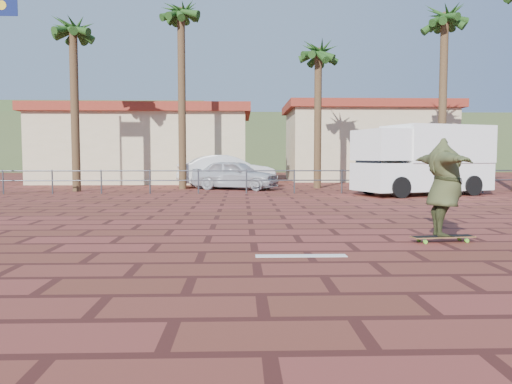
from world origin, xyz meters
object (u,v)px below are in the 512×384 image
campervan (423,159)px  car_white (227,171)px  car_silver (235,175)px  longboard (443,237)px  skateboarder (444,187)px

campervan → car_white: 9.72m
car_white → campervan: bearing=-138.0°
car_silver → car_white: 1.94m
car_silver → car_white: size_ratio=0.83×
longboard → car_silver: 15.18m
longboard → car_white: size_ratio=0.24×
skateboarder → longboard: bearing=88.4°
skateboarder → campervan: bearing=-19.1°
longboard → car_silver: car_silver is taller
car_white → skateboarder: bearing=-179.4°
skateboarder → campervan: campervan is taller
longboard → car_white: bearing=96.7°
longboard → car_silver: (-3.87, 14.67, 0.60)m
longboard → campervan: 11.82m
longboard → skateboarder: skateboarder is taller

